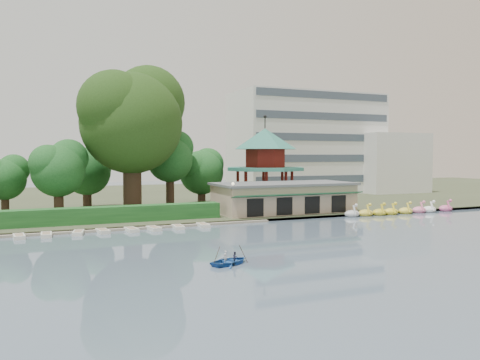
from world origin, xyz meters
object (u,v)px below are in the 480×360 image
boathouse (284,197)px  pavilion (265,158)px  big_tree (133,116)px  rowboat_with_passengers (230,258)px  dock (122,229)px

boathouse → pavilion: (2.00, 10.03, 5.11)m
big_tree → rowboat_with_passengers: size_ratio=3.70×
boathouse → pavilion: size_ratio=1.38×
dock → boathouse: boathouse is taller
boathouse → rowboat_with_passengers: boathouse is taller
dock → pavilion: size_ratio=2.52×
boathouse → big_tree: 22.53m
pavilion → big_tree: bearing=-169.7°
pavilion → boathouse: bearing=-101.3°
pavilion → rowboat_with_passengers: (-19.05, -33.92, -7.02)m
dock → big_tree: size_ratio=1.74×
pavilion → big_tree: big_tree is taller
pavilion → big_tree: size_ratio=0.69×
rowboat_with_passengers → pavilion: bearing=60.7°
dock → rowboat_with_passengers: bearing=-75.5°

